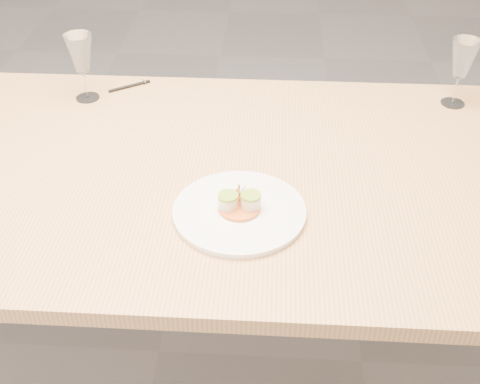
# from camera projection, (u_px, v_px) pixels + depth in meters

# --- Properties ---
(ground) EXTENTS (7.00, 7.00, 0.00)m
(ground) POSITION_uv_depth(u_px,v_px,m) (159.00, 351.00, 1.99)
(ground) COLOR slate
(ground) RESTS_ON ground
(dining_table) EXTENTS (2.40, 1.00, 0.75)m
(dining_table) POSITION_uv_depth(u_px,v_px,m) (138.00, 186.00, 1.58)
(dining_table) COLOR tan
(dining_table) RESTS_ON ground
(dinner_plate) EXTENTS (0.30, 0.30, 0.08)m
(dinner_plate) POSITION_uv_depth(u_px,v_px,m) (240.00, 211.00, 1.37)
(dinner_plate) COLOR white
(dinner_plate) RESTS_ON dining_table
(ballpoint_pen) EXTENTS (0.12, 0.09, 0.01)m
(ballpoint_pen) POSITION_uv_depth(u_px,v_px,m) (130.00, 86.00, 1.88)
(ballpoint_pen) COLOR black
(ballpoint_pen) RESTS_ON dining_table
(wine_glass_1) EXTENTS (0.08, 0.08, 0.20)m
(wine_glass_1) POSITION_uv_depth(u_px,v_px,m) (80.00, 55.00, 1.74)
(wine_glass_1) COLOR white
(wine_glass_1) RESTS_ON dining_table
(wine_glass_2) EXTENTS (0.08, 0.08, 0.20)m
(wine_glass_2) POSITION_uv_depth(u_px,v_px,m) (463.00, 60.00, 1.71)
(wine_glass_2) COLOR white
(wine_glass_2) RESTS_ON dining_table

